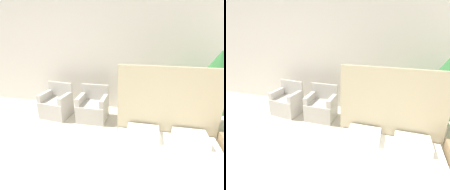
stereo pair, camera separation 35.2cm
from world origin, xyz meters
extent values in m
cube|color=silver|center=(0.00, 3.82, 1.45)|extent=(10.00, 0.06, 2.90)
cube|color=white|center=(1.20, 1.13, 0.32)|extent=(1.62, 2.00, 0.18)
cube|color=tan|center=(1.20, 2.18, 0.78)|extent=(1.68, 0.06, 1.57)
cube|color=white|center=(0.82, 1.92, 0.48)|extent=(0.52, 0.38, 0.14)
cube|color=white|center=(1.57, 1.92, 0.48)|extent=(0.52, 0.38, 0.14)
cube|color=#B7B2A8|center=(-1.35, 3.01, 0.21)|extent=(0.74, 0.65, 0.43)
cube|color=#B7B2A8|center=(-1.31, 3.26, 0.62)|extent=(0.67, 0.14, 0.39)
cube|color=#B7B2A8|center=(-1.63, 3.04, 0.51)|extent=(0.16, 0.52, 0.17)
cube|color=#B7B2A8|center=(-1.06, 2.97, 0.51)|extent=(0.16, 0.52, 0.17)
cube|color=#B7B2A8|center=(-0.40, 3.01, 0.21)|extent=(0.67, 0.57, 0.43)
cube|color=#B7B2A8|center=(-0.40, 3.26, 0.62)|extent=(0.67, 0.06, 0.39)
cube|color=#B7B2A8|center=(-0.68, 3.01, 0.51)|extent=(0.10, 0.51, 0.17)
cube|color=#B7B2A8|center=(-0.11, 3.01, 0.51)|extent=(0.10, 0.51, 0.17)
cylinder|color=beige|center=(2.15, 2.98, 0.17)|extent=(0.38, 0.38, 0.35)
cylinder|color=brown|center=(2.15, 2.98, 0.52)|extent=(0.06, 0.06, 0.35)
cone|color=#2D6B33|center=(2.15, 2.98, 1.22)|extent=(1.18, 1.18, 1.04)
camera|label=1|loc=(0.80, -0.60, 2.16)|focal=28.00mm
camera|label=2|loc=(1.14, -0.51, 2.16)|focal=28.00mm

